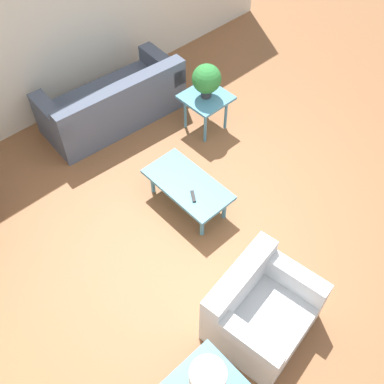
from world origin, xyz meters
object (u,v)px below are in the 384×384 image
at_px(table_lamp, 208,378).
at_px(armchair, 259,310).
at_px(coffee_table, 188,186).
at_px(potted_plant, 207,79).
at_px(sofa, 114,104).
at_px(side_table_plant, 206,101).

bearing_deg(table_lamp, armchair, -76.72).
height_order(coffee_table, potted_plant, potted_plant).
xyz_separation_m(sofa, coffee_table, (-1.81, 0.29, 0.04)).
relative_size(sofa, potted_plant, 4.26).
height_order(side_table_plant, potted_plant, potted_plant).
xyz_separation_m(side_table_plant, potted_plant, (0.00, -0.00, 0.35)).
height_order(coffee_table, table_lamp, table_lamp).
bearing_deg(sofa, armchair, 80.31).
height_order(sofa, potted_plant, potted_plant).
distance_m(potted_plant, table_lamp, 3.65).
distance_m(side_table_plant, potted_plant, 0.35).
relative_size(armchair, side_table_plant, 1.83).
bearing_deg(sofa, potted_plant, 133.91).
distance_m(coffee_table, table_lamp, 2.34).
distance_m(sofa, armchair, 3.48).
relative_size(potted_plant, table_lamp, 1.18).
relative_size(side_table_plant, potted_plant, 1.23).
xyz_separation_m(armchair, table_lamp, (-0.21, 0.91, 0.50)).
bearing_deg(potted_plant, coffee_table, 127.19).
height_order(coffee_table, side_table_plant, side_table_plant).
bearing_deg(armchair, coffee_table, 63.18).
xyz_separation_m(sofa, potted_plant, (-0.97, -0.81, 0.52)).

